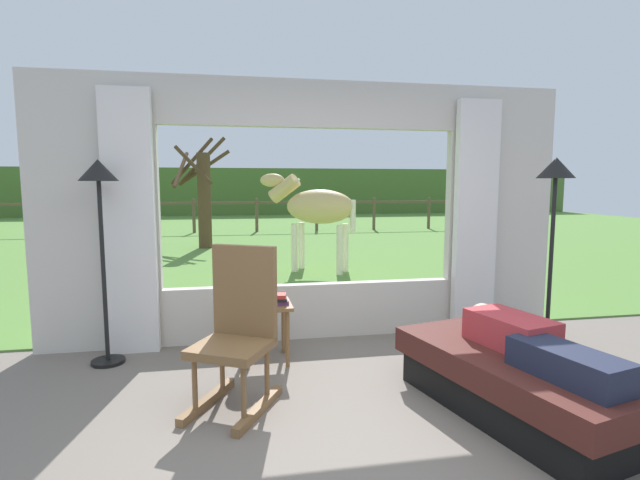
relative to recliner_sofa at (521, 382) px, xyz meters
The scene contains 17 objects.
ground_plane 1.21m from the recliner_sofa, 160.86° to the right, with size 12.00×12.00×0.00m, color #70665B.
back_wall_with_window 2.41m from the recliner_sofa, 121.06° to the left, with size 5.20×0.12×2.55m.
curtain_panel_left 3.45m from the recliner_sofa, 148.45° to the left, with size 0.44×0.10×2.40m, color silver.
curtain_panel_right 2.07m from the recliner_sofa, 71.93° to the left, with size 0.44×0.10×2.40m, color silver.
outdoor_pasture_lawn 12.82m from the recliner_sofa, 95.04° to the left, with size 36.00×21.68×0.02m, color #568438.
distant_hill_ridge 22.66m from the recliner_sofa, 92.85° to the left, with size 36.00×2.00×2.40m, color #486A2E.
recliner_sofa is the anchor object (origin of this frame).
reclining_person 0.31m from the recliner_sofa, 90.00° to the right, with size 0.47×1.42×0.22m.
rocking_chair 1.97m from the recliner_sofa, 165.37° to the left, with size 0.73×0.82×1.12m.
side_table 2.08m from the recliner_sofa, 141.93° to the left, with size 0.44×0.44×0.52m.
potted_plant 2.23m from the recliner_sofa, 141.98° to the left, with size 0.22×0.22×0.32m.
book_stack 1.99m from the recliner_sofa, 141.70° to the left, with size 0.18×0.15×0.09m.
floor_lamp_left 3.55m from the recliner_sofa, 153.85° to the left, with size 0.32×0.32×1.76m.
floor_lamp_right 1.77m from the recliner_sofa, 46.90° to the left, with size 0.32×0.32×1.78m.
horse 5.52m from the recliner_sofa, 94.93° to the left, with size 1.72×1.24×1.73m.
pasture_tree 9.52m from the recliner_sofa, 106.03° to the left, with size 1.45×1.49×2.74m.
pasture_fence_line 12.93m from the recliner_sofa, 95.00° to the left, with size 16.10×0.10×1.10m.
Camera 1 is at (-0.77, -2.40, 1.55)m, focal length 26.63 mm.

